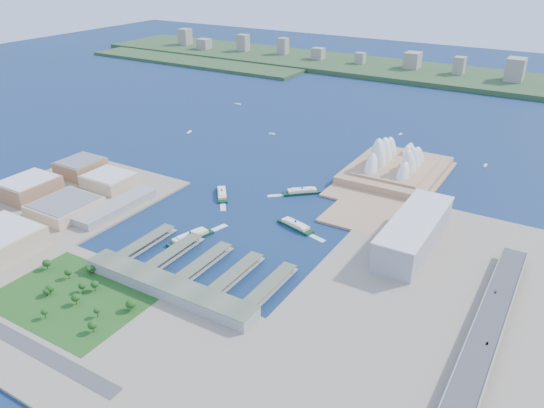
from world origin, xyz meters
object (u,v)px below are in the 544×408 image
Objects in this scene: ferry_c at (190,236)px; car_b at (487,343)px; ferry_d at (295,224)px; car_c at (496,292)px; ferry_b at (302,190)px; ferry_a at (222,193)px; toaster_building at (414,232)px; opera_house at (397,155)px.

car_b is (340.19, -28.00, 9.89)m from ferry_c.
car_c is at bearing -83.33° from ferry_d.
ferry_d is at bearing -17.78° from ferry_b.
ferry_a is 11.10× the size of car_c.
car_c reaches higher than car_b.
ferry_c is (-231.19, -117.39, -14.92)m from toaster_building.
ferry_b is (-89.66, -133.69, -26.97)m from opera_house.
ferry_a is at bearing -56.27° from ferry_c.
ferry_c is 129.41m from ferry_d.
ferry_c is 336.51m from car_c.
ferry_b is 309.86m from car_c.
ferry_b is at bearing -90.78° from ferry_c.
ferry_d is 13.84× the size of car_b.
car_c is (332.19, 52.82, 9.94)m from ferry_c.
ferry_b reaches higher than ferry_d.
ferry_b is (92.28, 64.32, 0.16)m from ferry_a.
car_b is (288.66, -211.70, 10.43)m from ferry_b.
car_b is at bearing -59.31° from ferry_a.
car_c is at bearing -84.35° from car_b.
opera_house is 233.06m from ferry_d.
car_c reaches higher than ferry_a.
toaster_building is 259.72m from ferry_c.
ferry_b is 358.12m from car_b.
opera_house reaches higher than ferry_d.
ferry_a is 408.59m from car_b.
car_b is at bearing -169.82° from ferry_c.
ferry_c is 15.76× the size of car_b.
car_c reaches higher than ferry_d.
ferry_b is at bearing 159.74° from toaster_building.
ferry_b is 1.03× the size of ferry_d.
ferry_b reaches higher than ferry_a.
toaster_building is 2.63× the size of ferry_c.
ferry_d is at bearing -120.27° from ferry_c.
opera_house is 3.47× the size of ferry_d.
opera_house is 3.49× the size of ferry_a.
opera_house is 219.62m from toaster_building.
ferry_a is at bearing -10.12° from car_c.
opera_house reaches higher than car_c.
car_c is (-8.00, 80.82, 0.06)m from car_b.
toaster_building is at bearing -63.63° from ferry_d.
toaster_building reaches higher than ferry_b.
ferry_d is (91.76, 91.25, -0.68)m from ferry_c.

